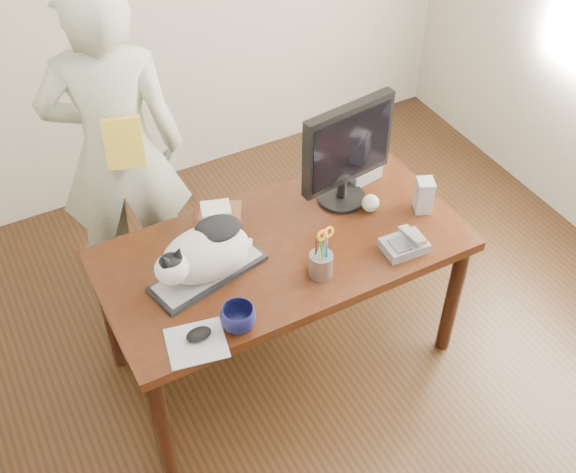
# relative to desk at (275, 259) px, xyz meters

# --- Properties ---
(room) EXTENTS (4.50, 4.50, 4.50)m
(room) POSITION_rel_desk_xyz_m (0.00, -0.68, 0.75)
(room) COLOR black
(room) RESTS_ON ground
(desk) EXTENTS (1.60, 0.80, 0.75)m
(desk) POSITION_rel_desk_xyz_m (0.00, 0.00, 0.00)
(desk) COLOR black
(desk) RESTS_ON ground
(keyboard) EXTENTS (0.53, 0.30, 0.03)m
(keyboard) POSITION_rel_desk_xyz_m (-0.36, -0.09, 0.16)
(keyboard) COLOR black
(keyboard) RESTS_ON desk
(cat) EXTENTS (0.48, 0.32, 0.28)m
(cat) POSITION_rel_desk_xyz_m (-0.37, -0.09, 0.29)
(cat) COLOR silver
(cat) RESTS_ON keyboard
(monitor) EXTENTS (0.46, 0.25, 0.52)m
(monitor) POSITION_rel_desk_xyz_m (0.39, 0.06, 0.44)
(monitor) COLOR black
(monitor) RESTS_ON desk
(pen_cup) EXTENTS (0.11, 0.11, 0.25)m
(pen_cup) POSITION_rel_desk_xyz_m (0.06, -0.30, 0.22)
(pen_cup) COLOR gray
(pen_cup) RESTS_ON desk
(mousepad) EXTENTS (0.26, 0.24, 0.01)m
(mousepad) POSITION_rel_desk_xyz_m (-0.54, -0.40, 0.15)
(mousepad) COLOR #ACB1B8
(mousepad) RESTS_ON desk
(mouse) EXTENTS (0.11, 0.08, 0.04)m
(mouse) POSITION_rel_desk_xyz_m (-0.52, -0.38, 0.17)
(mouse) COLOR black
(mouse) RESTS_ON mousepad
(coffee_mug) EXTENTS (0.18, 0.18, 0.11)m
(coffee_mug) POSITION_rel_desk_xyz_m (-0.36, -0.40, 0.20)
(coffee_mug) COLOR #0D0F35
(coffee_mug) RESTS_ON desk
(phone) EXTENTS (0.19, 0.16, 0.09)m
(phone) POSITION_rel_desk_xyz_m (0.46, -0.34, 0.18)
(phone) COLOR slate
(phone) RESTS_ON desk
(speaker) EXTENTS (0.10, 0.11, 0.17)m
(speaker) POSITION_rel_desk_xyz_m (0.68, -0.17, 0.23)
(speaker) COLOR #99999B
(speaker) RESTS_ON desk
(baseball) EXTENTS (0.08, 0.08, 0.08)m
(baseball) POSITION_rel_desk_xyz_m (0.47, -0.06, 0.19)
(baseball) COLOR beige
(baseball) RESTS_ON desk
(book_stack) EXTENTS (0.25, 0.22, 0.08)m
(book_stack) POSITION_rel_desk_xyz_m (-0.17, 0.21, 0.18)
(book_stack) COLOR #441214
(book_stack) RESTS_ON desk
(calculator) EXTENTS (0.20, 0.25, 0.07)m
(calculator) POSITION_rel_desk_xyz_m (0.55, 0.22, 0.18)
(calculator) COLOR slate
(calculator) RESTS_ON desk
(person) EXTENTS (0.75, 0.60, 1.78)m
(person) POSITION_rel_desk_xyz_m (-0.46, 0.73, 0.29)
(person) COLOR white
(person) RESTS_ON ground
(held_book) EXTENTS (0.19, 0.15, 0.23)m
(held_book) POSITION_rel_desk_xyz_m (-0.46, 0.56, 0.45)
(held_book) COLOR gold
(held_book) RESTS_ON person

